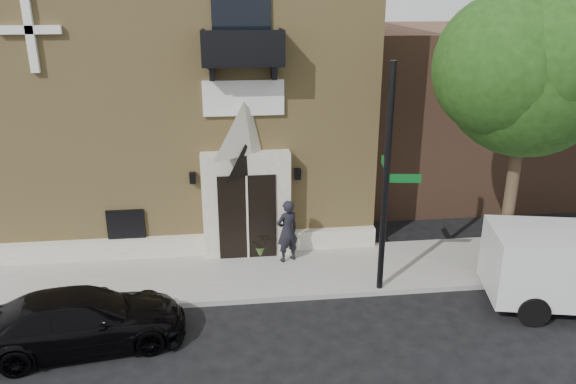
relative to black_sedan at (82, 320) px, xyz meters
name	(u,v)px	position (x,y,z in m)	size (l,w,h in m)	color
ground	(291,301)	(4.99, 1.36, -0.67)	(120.00, 120.00, 0.00)	black
sidewalk	(319,270)	(5.99, 2.86, -0.60)	(42.00, 3.00, 0.15)	gray
church	(183,81)	(2.00, 9.31, 3.96)	(12.20, 11.01, 9.30)	#A98B50
neighbour_building	(549,105)	(16.99, 10.36, 2.53)	(18.00, 8.00, 6.40)	brown
street_tree_left	(531,72)	(11.02, 1.70, 5.19)	(4.97, 4.38, 7.77)	#38281C
black_sedan	(82,320)	(0.00, 0.00, 0.00)	(1.89, 4.65, 1.35)	black
street_sign	(387,181)	(7.46, 1.57, 2.53)	(0.96, 1.03, 6.07)	black
fire_hydrant	(531,267)	(11.77, 1.56, -0.16)	(0.42, 0.34, 0.74)	#A42313
planter	(261,244)	(4.38, 3.94, -0.19)	(0.60, 0.52, 0.67)	#3D5927
pedestrian_near	(287,231)	(5.14, 3.47, 0.43)	(0.69, 0.46, 1.91)	black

